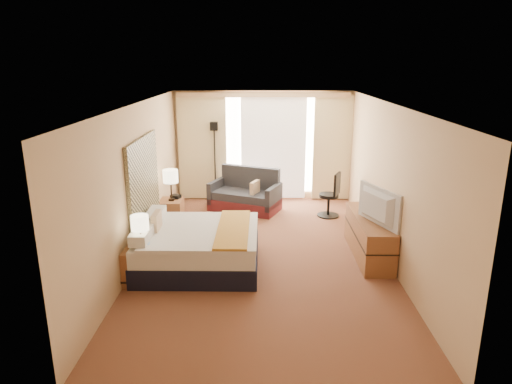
{
  "coord_description": "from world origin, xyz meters",
  "views": [
    {
      "loc": [
        -0.03,
        -7.37,
        3.26
      ],
      "look_at": [
        -0.13,
        0.4,
        1.03
      ],
      "focal_mm": 32.0,
      "sensor_mm": 36.0,
      "label": 1
    }
  ],
  "objects_px": {
    "bed": "(198,247)",
    "loveseat": "(246,196)",
    "nightstand_right": "(172,213)",
    "desk_chair": "(331,197)",
    "lamp_right": "(170,177)",
    "floor_lamp": "(214,145)",
    "nightstand_left": "(140,266)",
    "lamp_left": "(140,224)",
    "television": "(374,207)",
    "media_dresser": "(369,237)"
  },
  "relations": [
    {
      "from": "nightstand_left",
      "to": "desk_chair",
      "type": "xyz_separation_m",
      "value": [
        3.34,
        3.13,
        0.16
      ]
    },
    {
      "from": "nightstand_right",
      "to": "television",
      "type": "bearing_deg",
      "value": -26.27
    },
    {
      "from": "lamp_right",
      "to": "nightstand_left",
      "type": "bearing_deg",
      "value": -90.51
    },
    {
      "from": "nightstand_right",
      "to": "loveseat",
      "type": "relative_size",
      "value": 0.32
    },
    {
      "from": "lamp_left",
      "to": "bed",
      "type": "bearing_deg",
      "value": 40.24
    },
    {
      "from": "bed",
      "to": "loveseat",
      "type": "bearing_deg",
      "value": 77.36
    },
    {
      "from": "desk_chair",
      "to": "lamp_right",
      "type": "bearing_deg",
      "value": -144.73
    },
    {
      "from": "nightstand_left",
      "to": "media_dresser",
      "type": "xyz_separation_m",
      "value": [
        3.7,
        1.05,
        0.07
      ]
    },
    {
      "from": "nightstand_left",
      "to": "lamp_left",
      "type": "bearing_deg",
      "value": -43.88
    },
    {
      "from": "bed",
      "to": "loveseat",
      "type": "xyz_separation_m",
      "value": [
        0.67,
        3.0,
        -0.03
      ]
    },
    {
      "from": "floor_lamp",
      "to": "lamp_right",
      "type": "relative_size",
      "value": 2.99
    },
    {
      "from": "nightstand_left",
      "to": "lamp_left",
      "type": "distance_m",
      "value": 0.7
    },
    {
      "from": "nightstand_right",
      "to": "bed",
      "type": "distance_m",
      "value": 2.09
    },
    {
      "from": "media_dresser",
      "to": "bed",
      "type": "relative_size",
      "value": 0.94
    },
    {
      "from": "floor_lamp",
      "to": "television",
      "type": "relative_size",
      "value": 1.78
    },
    {
      "from": "floor_lamp",
      "to": "desk_chair",
      "type": "distance_m",
      "value": 3.03
    },
    {
      "from": "loveseat",
      "to": "nightstand_right",
      "type": "bearing_deg",
      "value": -121.42
    },
    {
      "from": "media_dresser",
      "to": "lamp_left",
      "type": "relative_size",
      "value": 3.28
    },
    {
      "from": "media_dresser",
      "to": "loveseat",
      "type": "height_order",
      "value": "loveseat"
    },
    {
      "from": "bed",
      "to": "lamp_left",
      "type": "bearing_deg",
      "value": -139.76
    },
    {
      "from": "loveseat",
      "to": "lamp_left",
      "type": "distance_m",
      "value": 3.96
    },
    {
      "from": "media_dresser",
      "to": "nightstand_left",
      "type": "bearing_deg",
      "value": -164.16
    },
    {
      "from": "floor_lamp",
      "to": "bed",
      "type": "bearing_deg",
      "value": -88.64
    },
    {
      "from": "nightstand_right",
      "to": "lamp_left",
      "type": "height_order",
      "value": "lamp_left"
    },
    {
      "from": "lamp_right",
      "to": "nightstand_right",
      "type": "bearing_deg",
      "value": 131.34
    },
    {
      "from": "nightstand_right",
      "to": "television",
      "type": "height_order",
      "value": "television"
    },
    {
      "from": "bed",
      "to": "loveseat",
      "type": "distance_m",
      "value": 3.08
    },
    {
      "from": "media_dresser",
      "to": "desk_chair",
      "type": "relative_size",
      "value": 1.84
    },
    {
      "from": "desk_chair",
      "to": "loveseat",
      "type": "bearing_deg",
      "value": -169.55
    },
    {
      "from": "bed",
      "to": "lamp_right",
      "type": "xyz_separation_m",
      "value": [
        -0.79,
        1.9,
        0.7
      ]
    },
    {
      "from": "lamp_right",
      "to": "television",
      "type": "relative_size",
      "value": 0.6
    },
    {
      "from": "nightstand_right",
      "to": "lamp_right",
      "type": "height_order",
      "value": "lamp_right"
    },
    {
      "from": "lamp_left",
      "to": "lamp_right",
      "type": "relative_size",
      "value": 0.86
    },
    {
      "from": "lamp_left",
      "to": "television",
      "type": "xyz_separation_m",
      "value": [
        3.59,
        0.76,
        0.03
      ]
    },
    {
      "from": "loveseat",
      "to": "floor_lamp",
      "type": "xyz_separation_m",
      "value": [
        -0.76,
        0.77,
        1.03
      ]
    },
    {
      "from": "loveseat",
      "to": "floor_lamp",
      "type": "distance_m",
      "value": 1.49
    },
    {
      "from": "bed",
      "to": "television",
      "type": "distance_m",
      "value": 2.92
    },
    {
      "from": "nightstand_left",
      "to": "television",
      "type": "bearing_deg",
      "value": 10.83
    },
    {
      "from": "floor_lamp",
      "to": "television",
      "type": "height_order",
      "value": "floor_lamp"
    },
    {
      "from": "desk_chair",
      "to": "lamp_right",
      "type": "height_order",
      "value": "lamp_right"
    },
    {
      "from": "floor_lamp",
      "to": "nightstand_right",
      "type": "bearing_deg",
      "value": -111.27
    },
    {
      "from": "floor_lamp",
      "to": "nightstand_left",
      "type": "bearing_deg",
      "value": -99.4
    },
    {
      "from": "nightstand_right",
      "to": "desk_chair",
      "type": "bearing_deg",
      "value": 10.64
    },
    {
      "from": "floor_lamp",
      "to": "lamp_left",
      "type": "distance_m",
      "value": 4.47
    },
    {
      "from": "media_dresser",
      "to": "nightstand_right",
      "type": "bearing_deg",
      "value": 158.6
    },
    {
      "from": "nightstand_right",
      "to": "lamp_left",
      "type": "xyz_separation_m",
      "value": [
        0.06,
        -2.56,
        0.7
      ]
    },
    {
      "from": "loveseat",
      "to": "floor_lamp",
      "type": "height_order",
      "value": "floor_lamp"
    },
    {
      "from": "media_dresser",
      "to": "bed",
      "type": "distance_m",
      "value": 2.93
    },
    {
      "from": "nightstand_right",
      "to": "lamp_right",
      "type": "bearing_deg",
      "value": -48.66
    },
    {
      "from": "nightstand_right",
      "to": "floor_lamp",
      "type": "bearing_deg",
      "value": 68.73
    }
  ]
}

